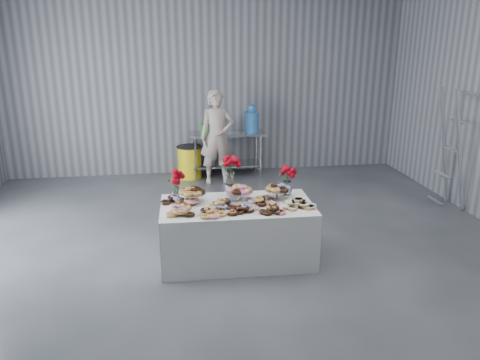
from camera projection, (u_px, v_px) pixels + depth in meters
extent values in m
plane|color=#33353A|center=(239.00, 275.00, 5.66)|extent=(9.00, 9.00, 0.00)
cube|color=gray|center=(206.00, 75.00, 9.30)|extent=(8.00, 0.04, 4.00)
cube|color=white|center=(237.00, 232.00, 5.95)|extent=(1.92, 1.05, 0.75)
cube|color=silver|center=(227.00, 133.00, 9.31)|extent=(1.50, 0.60, 0.04)
cube|color=silver|center=(227.00, 164.00, 9.50)|extent=(1.40, 0.55, 0.03)
cylinder|color=silver|center=(196.00, 160.00, 9.12)|extent=(0.04, 0.04, 0.86)
cylinder|color=silver|center=(261.00, 157.00, 9.30)|extent=(0.04, 0.04, 0.86)
cylinder|color=silver|center=(194.00, 154.00, 9.59)|extent=(0.04, 0.04, 0.86)
cylinder|color=silver|center=(256.00, 151.00, 9.77)|extent=(0.04, 0.04, 0.86)
cylinder|color=silver|center=(192.00, 198.00, 5.90)|extent=(0.06, 0.06, 0.12)
cylinder|color=silver|center=(192.00, 193.00, 5.88)|extent=(0.36, 0.36, 0.01)
cylinder|color=silver|center=(240.00, 196.00, 5.97)|extent=(0.06, 0.06, 0.12)
cylinder|color=silver|center=(240.00, 191.00, 5.95)|extent=(0.36, 0.36, 0.01)
cylinder|color=silver|center=(278.00, 194.00, 6.03)|extent=(0.06, 0.06, 0.12)
cylinder|color=silver|center=(278.00, 189.00, 6.01)|extent=(0.36, 0.36, 0.01)
cylinder|color=white|center=(176.00, 194.00, 5.96)|extent=(0.11, 0.11, 0.18)
cylinder|color=#1E5919|center=(176.00, 184.00, 5.92)|extent=(0.04, 0.04, 0.18)
cylinder|color=white|center=(287.00, 188.00, 6.18)|extent=(0.11, 0.11, 0.18)
cylinder|color=#1E5919|center=(287.00, 179.00, 6.14)|extent=(0.04, 0.04, 0.18)
cylinder|color=silver|center=(230.00, 190.00, 6.14)|extent=(0.14, 0.14, 0.15)
cylinder|color=white|center=(230.00, 178.00, 6.09)|extent=(0.11, 0.11, 0.18)
cylinder|color=#1E5919|center=(230.00, 168.00, 6.05)|extent=(0.04, 0.04, 0.18)
cylinder|color=#4491E8|center=(252.00, 122.00, 9.31)|extent=(0.28, 0.28, 0.40)
sphere|color=#4491E8|center=(252.00, 109.00, 9.24)|extent=(0.20, 0.20, 0.20)
imported|color=#CC8C93|center=(217.00, 137.00, 8.92)|extent=(0.67, 0.45, 1.80)
cylinder|color=yellow|center=(190.00, 162.00, 9.37)|extent=(0.47, 0.47, 0.63)
cylinder|color=black|center=(189.00, 147.00, 9.28)|extent=(0.50, 0.50, 0.02)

